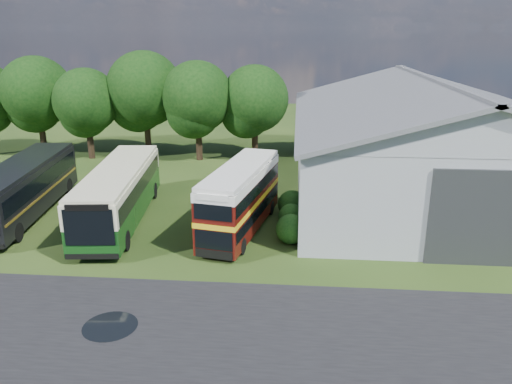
# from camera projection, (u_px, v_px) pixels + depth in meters

# --- Properties ---
(ground) EXTENTS (120.00, 120.00, 0.00)m
(ground) POSITION_uv_depth(u_px,v_px,m) (166.00, 291.00, 22.76)
(ground) COLOR #1A310F
(ground) RESTS_ON ground
(asphalt_road) EXTENTS (60.00, 8.00, 0.02)m
(asphalt_road) POSITION_uv_depth(u_px,v_px,m) (221.00, 332.00, 19.69)
(asphalt_road) COLOR black
(asphalt_road) RESTS_ON ground
(puddle) EXTENTS (2.20, 2.20, 0.01)m
(puddle) POSITION_uv_depth(u_px,v_px,m) (110.00, 327.00, 20.04)
(puddle) COLOR black
(puddle) RESTS_ON ground
(storage_shed) EXTENTS (18.80, 24.80, 8.15)m
(storage_shed) POSITION_uv_depth(u_px,v_px,m) (427.00, 135.00, 35.41)
(storage_shed) COLOR gray
(storage_shed) RESTS_ON ground
(tree_left_a) EXTENTS (6.46, 6.46, 9.12)m
(tree_left_a) POSITION_uv_depth(u_px,v_px,m) (37.00, 92.00, 45.53)
(tree_left_a) COLOR black
(tree_left_a) RESTS_ON ground
(tree_left_b) EXTENTS (5.78, 5.78, 8.16)m
(tree_left_b) POSITION_uv_depth(u_px,v_px,m) (86.00, 101.00, 44.38)
(tree_left_b) COLOR black
(tree_left_b) RESTS_ON ground
(tree_mid) EXTENTS (6.80, 6.80, 9.60)m
(tree_mid) POSITION_uv_depth(u_px,v_px,m) (145.00, 89.00, 44.93)
(tree_mid) COLOR black
(tree_mid) RESTS_ON ground
(tree_right_a) EXTENTS (6.26, 6.26, 8.83)m
(tree_right_a) POSITION_uv_depth(u_px,v_px,m) (197.00, 97.00, 43.75)
(tree_right_a) COLOR black
(tree_right_a) RESTS_ON ground
(tree_right_b) EXTENTS (5.98, 5.98, 8.45)m
(tree_right_b) POSITION_uv_depth(u_px,v_px,m) (255.00, 99.00, 44.19)
(tree_right_b) COLOR black
(tree_right_b) RESTS_ON ground
(shrub_front) EXTENTS (1.70, 1.70, 1.70)m
(shrub_front) POSITION_uv_depth(u_px,v_px,m) (291.00, 242.00, 28.00)
(shrub_front) COLOR #194714
(shrub_front) RESTS_ON ground
(shrub_mid) EXTENTS (1.60, 1.60, 1.60)m
(shrub_mid) POSITION_uv_depth(u_px,v_px,m) (291.00, 228.00, 29.90)
(shrub_mid) COLOR #194714
(shrub_mid) RESTS_ON ground
(shrub_back) EXTENTS (1.80, 1.80, 1.80)m
(shrub_back) POSITION_uv_depth(u_px,v_px,m) (292.00, 216.00, 31.79)
(shrub_back) COLOR #194714
(shrub_back) RESTS_ON ground
(bus_green_single) EXTENTS (4.12, 12.60, 3.41)m
(bus_green_single) POSITION_uv_depth(u_px,v_px,m) (119.00, 193.00, 30.49)
(bus_green_single) COLOR black
(bus_green_single) RESTS_ON ground
(bus_maroon_double) EXTENTS (4.05, 9.40, 3.92)m
(bus_maroon_double) POSITION_uv_depth(u_px,v_px,m) (241.00, 199.00, 28.98)
(bus_maroon_double) COLOR black
(bus_maroon_double) RESTS_ON ground
(bus_dark_single) EXTENTS (4.17, 12.49, 3.38)m
(bus_dark_single) POSITION_uv_depth(u_px,v_px,m) (23.00, 188.00, 31.54)
(bus_dark_single) COLOR black
(bus_dark_single) RESTS_ON ground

